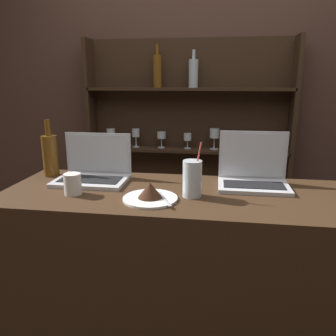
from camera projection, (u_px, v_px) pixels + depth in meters
bar_counter at (189, 293)px, 1.55m from camera, size 1.66×0.57×1.00m
back_wall at (204, 98)px, 2.45m from camera, size 7.00×0.06×2.70m
back_shelf at (188, 155)px, 2.50m from camera, size 1.50×0.18×1.77m
laptop_near at (94, 171)px, 1.59m from camera, size 0.34×0.23×0.22m
laptop_far at (253, 174)px, 1.51m from camera, size 0.31×0.21×0.25m
cake_plate at (150, 194)px, 1.33m from camera, size 0.22×0.22×0.07m
water_glass at (192, 179)px, 1.36m from camera, size 0.08×0.08×0.23m
wine_bottle_amber at (50, 155)px, 1.66m from camera, size 0.08×0.08×0.29m
coffee_cup at (73, 184)px, 1.39m from camera, size 0.07×0.07×0.09m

